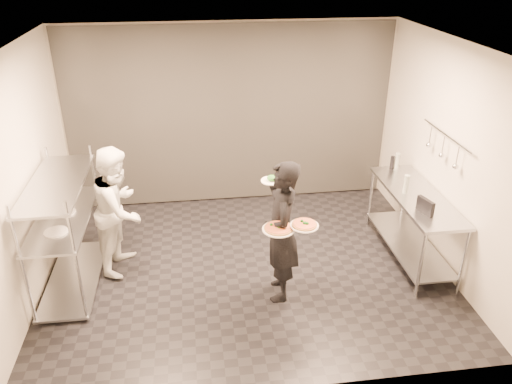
{
  "coord_description": "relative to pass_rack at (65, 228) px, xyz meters",
  "views": [
    {
      "loc": [
        -0.6,
        -5.31,
        3.78
      ],
      "look_at": [
        0.12,
        -0.02,
        1.1
      ],
      "focal_mm": 35.0,
      "sensor_mm": 36.0,
      "label": 1
    }
  ],
  "objects": [
    {
      "name": "utensil_rail",
      "position": [
        4.58,
        0.0,
        0.78
      ],
      "size": [
        0.07,
        1.2,
        0.31
      ],
      "color": "#B6B9BE",
      "rests_on": "room_shell"
    },
    {
      "name": "bottle_clear",
      "position": [
        4.37,
        0.8,
        0.27
      ],
      "size": [
        0.07,
        0.07,
        0.23
      ],
      "primitive_type": "cylinder",
      "color": "gray",
      "rests_on": "prep_counter"
    },
    {
      "name": "chef",
      "position": [
        0.6,
        0.3,
        0.05
      ],
      "size": [
        0.8,
        0.92,
        1.64
      ],
      "primitive_type": "imported",
      "rotation": [
        0.0,
        0.0,
        1.32
      ],
      "color": "white",
      "rests_on": "ground"
    },
    {
      "name": "room_shell",
      "position": [
        2.15,
        1.18,
        0.63
      ],
      "size": [
        5.0,
        4.0,
        2.8
      ],
      "color": "black",
      "rests_on": "ground"
    },
    {
      "name": "prep_counter",
      "position": [
        4.33,
        0.0,
        -0.14
      ],
      "size": [
        0.6,
        1.8,
        0.92
      ],
      "color": "#B6B9BE",
      "rests_on": "ground"
    },
    {
      "name": "pizza_plate_far",
      "position": [
        2.68,
        -0.83,
        0.32
      ],
      "size": [
        0.31,
        0.31,
        0.05
      ],
      "color": "white",
      "rests_on": "waiter"
    },
    {
      "name": "salad_plate",
      "position": [
        2.41,
        -0.3,
        0.62
      ],
      "size": [
        0.25,
        0.25,
        0.07
      ],
      "color": "white",
      "rests_on": "waiter"
    },
    {
      "name": "bottle_green",
      "position": [
        4.2,
        0.06,
        0.27
      ],
      "size": [
        0.07,
        0.07,
        0.24
      ],
      "primitive_type": "cylinder",
      "color": "gray",
      "rests_on": "prep_counter"
    },
    {
      "name": "pizza_plate_near",
      "position": [
        2.41,
        -0.8,
        0.28
      ],
      "size": [
        0.35,
        0.35,
        0.05
      ],
      "color": "white",
      "rests_on": "waiter"
    },
    {
      "name": "bottle_dark",
      "position": [
        4.31,
        0.8,
        0.25
      ],
      "size": [
        0.06,
        0.06,
        0.19
      ],
      "primitive_type": "cylinder",
      "color": "black",
      "rests_on": "prep_counter"
    },
    {
      "name": "waiter",
      "position": [
        2.48,
        -0.56,
        0.08
      ],
      "size": [
        0.48,
        0.66,
        1.7
      ],
      "primitive_type": "imported",
      "rotation": [
        0.0,
        0.0,
        -1.69
      ],
      "color": "black",
      "rests_on": "ground"
    },
    {
      "name": "pass_rack",
      "position": [
        0.0,
        0.0,
        0.0
      ],
      "size": [
        0.6,
        1.6,
        1.5
      ],
      "color": "#B6B9BE",
      "rests_on": "ground"
    },
    {
      "name": "pos_monitor",
      "position": [
        4.21,
        -0.48,
        0.24
      ],
      "size": [
        0.12,
        0.26,
        0.18
      ],
      "primitive_type": "cube",
      "rotation": [
        0.0,
        0.0,
        0.28
      ],
      "color": "black",
      "rests_on": "prep_counter"
    }
  ]
}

